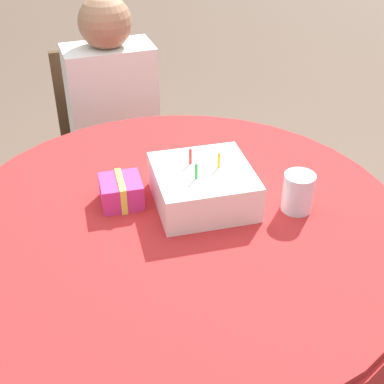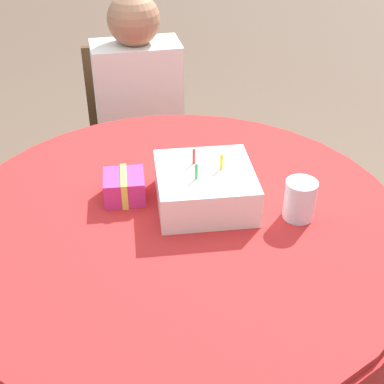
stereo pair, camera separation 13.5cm
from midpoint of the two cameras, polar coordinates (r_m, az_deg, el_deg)
dining_table at (r=1.42m, az=1.27°, el=-5.45°), size 1.19×1.19×0.75m
chair at (r=2.32m, az=-4.00°, el=5.40°), size 0.48×0.48×0.84m
person at (r=2.14m, az=-3.81°, el=8.81°), size 0.35×0.30×1.09m
birthday_cake at (r=1.38m, az=4.17°, el=0.44°), size 0.25×0.25×0.14m
drinking_glass at (r=1.37m, az=14.22°, el=-0.89°), size 0.08×0.08×0.10m
gift_box at (r=1.41m, az=-4.54°, el=0.46°), size 0.11×0.11×0.08m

